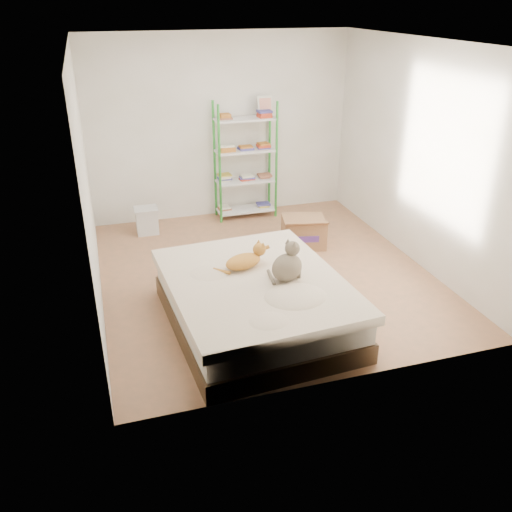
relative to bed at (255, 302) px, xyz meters
name	(u,v)px	position (x,y,z in m)	size (l,w,h in m)	color
room	(266,168)	(0.44, 1.05, 1.04)	(3.81, 4.21, 2.61)	#B77B54
bed	(255,302)	(0.00, 0.00, 0.00)	(1.77, 2.15, 0.52)	#432E20
orange_cat	(243,260)	(-0.05, 0.26, 0.35)	(0.47, 0.25, 0.19)	orange
grey_cat	(287,262)	(0.29, -0.10, 0.46)	(0.29, 0.35, 0.40)	gray
shelf_unit	(246,162)	(0.75, 2.93, 0.57)	(0.88, 0.36, 1.74)	green
cardboard_box	(304,232)	(1.17, 1.66, -0.07)	(0.63, 0.62, 0.44)	#957852
white_bin	(147,220)	(-0.76, 2.69, -0.07)	(0.32, 0.29, 0.37)	silver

